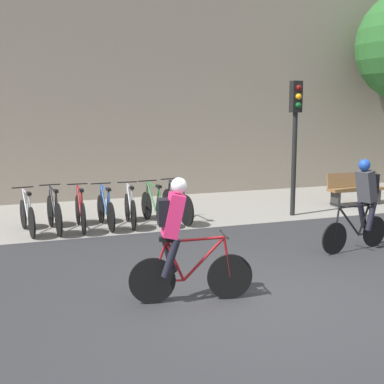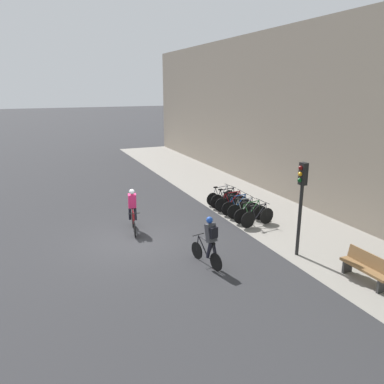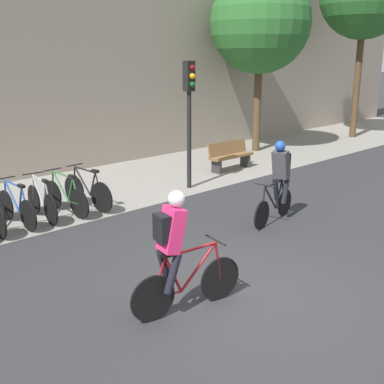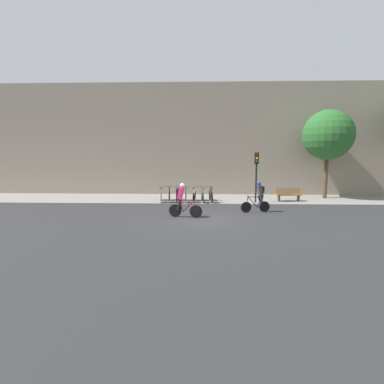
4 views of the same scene
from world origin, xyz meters
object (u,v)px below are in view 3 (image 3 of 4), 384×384
object	(u,v)px
cyclist_pink	(176,250)
parked_bike_3	(17,207)
cyclist_grey	(279,178)
bench	(230,155)
parked_bike_6	(87,191)
traffic_light_pole	(189,101)
parked_bike_4	(42,202)
parked_bike_5	(66,197)

from	to	relation	value
cyclist_pink	parked_bike_3	distance (m)	5.02
cyclist_grey	bench	distance (m)	4.84
parked_bike_6	traffic_light_pole	world-z (taller)	traffic_light_pole
parked_bike_4	bench	xyz separation A→B (m)	(6.48, 0.42, 0.07)
parked_bike_3	parked_bike_5	size ratio (longest dim) A/B	0.98
parked_bike_5	bench	world-z (taller)	parked_bike_5
traffic_light_pole	cyclist_pink	bearing A→B (deg)	-134.37
traffic_light_pole	parked_bike_3	bearing A→B (deg)	176.61
bench	parked_bike_3	bearing A→B (deg)	-176.61
cyclist_pink	parked_bike_6	distance (m)	5.28
parked_bike_5	traffic_light_pole	xyz separation A→B (m)	(3.54, -0.28, 1.91)
cyclist_pink	parked_bike_5	bearing A→B (deg)	77.90
parked_bike_5	traffic_light_pole	size ratio (longest dim) A/B	0.52
traffic_light_pole	bench	distance (m)	3.09
traffic_light_pole	bench	xyz separation A→B (m)	(2.37, 0.69, -1.85)
parked_bike_5	parked_bike_6	xyz separation A→B (m)	(0.57, 0.00, 0.01)
parked_bike_3	parked_bike_5	xyz separation A→B (m)	(1.13, -0.00, 0.01)
parked_bike_3	traffic_light_pole	xyz separation A→B (m)	(4.67, -0.28, 1.92)
cyclist_pink	parked_bike_5	world-z (taller)	cyclist_pink
cyclist_pink	cyclist_grey	distance (m)	4.46
parked_bike_6	traffic_light_pole	distance (m)	3.54
parked_bike_3	parked_bike_6	distance (m)	1.70
cyclist_pink	parked_bike_6	world-z (taller)	cyclist_pink
parked_bike_4	traffic_light_pole	size ratio (longest dim) A/B	0.49
parked_bike_3	parked_bike_6	world-z (taller)	parked_bike_6
parked_bike_3	parked_bike_4	xyz separation A→B (m)	(0.57, 0.00, 0.00)
bench	parked_bike_5	bearing A→B (deg)	-175.96
cyclist_pink	parked_bike_4	distance (m)	5.04
traffic_light_pole	bench	bearing A→B (deg)	16.32
parked_bike_3	parked_bike_5	world-z (taller)	parked_bike_5
cyclist_grey	parked_bike_6	world-z (taller)	cyclist_grey
parked_bike_4	bench	distance (m)	6.49
parked_bike_4	parked_bike_5	size ratio (longest dim) A/B	0.94
traffic_light_pole	cyclist_grey	bearing A→B (deg)	-97.04
parked_bike_3	traffic_light_pole	distance (m)	5.06
parked_bike_5	bench	distance (m)	5.93
cyclist_pink	bench	distance (m)	8.84
cyclist_grey	parked_bike_3	size ratio (longest dim) A/B	1.04
parked_bike_4	parked_bike_5	world-z (taller)	parked_bike_5
cyclist_grey	parked_bike_6	bearing A→B (deg)	126.16
cyclist_grey	parked_bike_5	xyz separation A→B (m)	(-3.14, 3.52, -0.54)
parked_bike_6	traffic_light_pole	size ratio (longest dim) A/B	0.52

